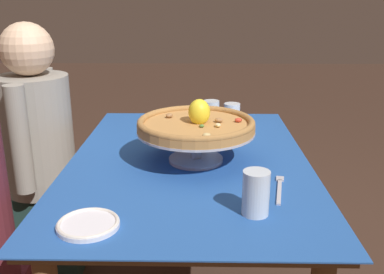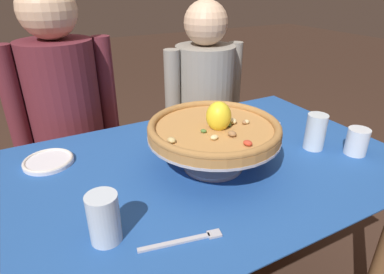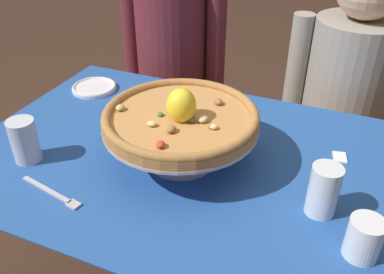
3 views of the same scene
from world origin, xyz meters
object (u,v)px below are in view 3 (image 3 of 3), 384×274
object	(u,v)px
water_glass_side_right	(323,192)
sugar_packet	(340,157)
side_plate	(94,87)
water_glass_front_right	(363,240)
water_glass_front_left	(25,143)
diner_right	(340,116)
pizza	(181,117)
pizza_stand	(181,134)
diner_left	(173,78)
dinner_fork	(54,194)

from	to	relation	value
water_glass_side_right	sugar_packet	size ratio (longest dim) A/B	2.54
side_plate	sugar_packet	bearing A→B (deg)	-5.96
water_glass_front_right	water_glass_side_right	world-z (taller)	water_glass_side_right
water_glass_front_right	water_glass_front_left	bearing A→B (deg)	-179.72
sugar_packet	diner_right	world-z (taller)	diner_right
pizza	water_glass_side_right	distance (m)	0.39
sugar_packet	water_glass_front_right	bearing A→B (deg)	-77.50
water_glass_front_right	side_plate	bearing A→B (deg)	155.70
pizza_stand	side_plate	distance (m)	0.54
side_plate	diner_left	world-z (taller)	diner_left
diner_left	water_glass_front_right	bearing A→B (deg)	-45.60
water_glass_front_left	diner_left	xyz separation A→B (m)	(0.04, 0.85, -0.17)
water_glass_front_right	diner_right	distance (m)	0.89
pizza_stand	sugar_packet	distance (m)	0.45
water_glass_front_right	water_glass_side_right	size ratio (longest dim) A/B	0.72
sugar_packet	diner_left	xyz separation A→B (m)	(-0.75, 0.51, -0.11)
water_glass_front_left	pizza_stand	bearing A→B (deg)	22.76
pizza_stand	diner_left	size ratio (longest dim) A/B	0.32
sugar_packet	dinner_fork	bearing A→B (deg)	-145.60
pizza_stand	side_plate	world-z (taller)	pizza_stand
pizza_stand	water_glass_front_left	size ratio (longest dim) A/B	3.33
water_glass_front_left	dinner_fork	size ratio (longest dim) A/B	0.62
pizza	side_plate	world-z (taller)	pizza
dinner_fork	pizza	bearing A→B (deg)	47.95
water_glass_front_left	side_plate	distance (m)	0.44
water_glass_front_left	dinner_fork	world-z (taller)	water_glass_front_left
water_glass_front_left	water_glass_front_right	bearing A→B (deg)	0.28
dinner_fork	diner_left	bearing A→B (deg)	97.15
sugar_packet	diner_right	xyz separation A→B (m)	(-0.02, 0.53, -0.16)
pizza	dinner_fork	xyz separation A→B (m)	(-0.23, -0.25, -0.13)
pizza_stand	diner_right	size ratio (longest dim) A/B	0.35
water_glass_side_right	diner_left	world-z (taller)	diner_left
side_plate	diner_left	xyz separation A→B (m)	(0.12, 0.42, -0.12)
water_glass_side_right	diner_left	distance (m)	1.05
water_glass_side_right	side_plate	xyz separation A→B (m)	(-0.85, 0.33, -0.05)
pizza_stand	water_glass_front_right	size ratio (longest dim) A/B	4.44
diner_right	sugar_packet	bearing A→B (deg)	-87.52
pizza	water_glass_front_left	distance (m)	0.43
diner_left	diner_right	size ratio (longest dim) A/B	1.08
dinner_fork	water_glass_side_right	bearing A→B (deg)	17.70
pizza_stand	diner_right	distance (m)	0.84
water_glass_front_right	water_glass_side_right	distance (m)	0.14
dinner_fork	side_plate	bearing A→B (deg)	114.39
water_glass_front_right	side_plate	distance (m)	1.04
water_glass_front_right	diner_right	world-z (taller)	diner_right
dinner_fork	diner_left	xyz separation A→B (m)	(-0.12, 0.94, -0.11)
water_glass_front_left	dinner_fork	distance (m)	0.19
pizza	dinner_fork	size ratio (longest dim) A/B	2.05
pizza_stand	diner_right	world-z (taller)	diner_right
pizza_stand	dinner_fork	distance (m)	0.35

